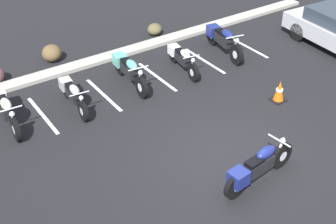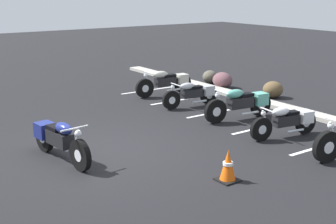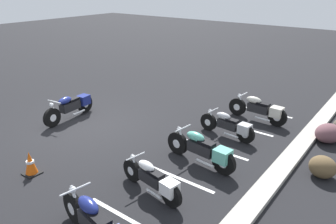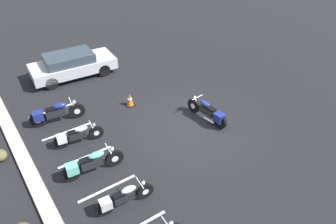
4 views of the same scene
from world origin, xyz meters
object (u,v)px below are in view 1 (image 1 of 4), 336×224
motorcycle_navy_featured (257,167)px  landscape_rock_0 (155,29)px  parked_bike_1 (73,94)px  parked_bike_3 (182,58)px  landscape_rock_2 (52,53)px  parked_bike_0 (5,109)px  parked_bike_2 (128,70)px  traffic_cone (279,91)px  parked_bike_4 (223,39)px

motorcycle_navy_featured → landscape_rock_0: size_ratio=3.91×
parked_bike_1 → parked_bike_3: same height
motorcycle_navy_featured → parked_bike_1: size_ratio=1.13×
parked_bike_3 → landscape_rock_2: parked_bike_3 is taller
parked_bike_0 → parked_bike_1: (1.79, -0.26, -0.04)m
parked_bike_2 → landscape_rock_2: bearing=-147.8°
landscape_rock_0 → landscape_rock_2: (-3.89, 0.21, 0.06)m
motorcycle_navy_featured → parked_bike_0: bearing=118.6°
landscape_rock_0 → landscape_rock_2: landscape_rock_2 is taller
motorcycle_navy_featured → parked_bike_2: bearing=84.6°
traffic_cone → motorcycle_navy_featured: bearing=-143.7°
parked_bike_4 → traffic_cone: 3.34m
parked_bike_4 → landscape_rock_0: size_ratio=4.06×
parked_bike_3 → parked_bike_2: bearing=-87.4°
parked_bike_4 → traffic_cone: parked_bike_4 is taller
motorcycle_navy_featured → landscape_rock_0: motorcycle_navy_featured is taller
parked_bike_0 → landscape_rock_2: parked_bike_0 is taller
parked_bike_3 → landscape_rock_0: bearing=173.8°
traffic_cone → parked_bike_1: bearing=148.5°
parked_bike_1 → landscape_rock_2: bearing=173.2°
motorcycle_navy_featured → landscape_rock_2: motorcycle_navy_featured is taller
parked_bike_0 → landscape_rock_0: bearing=114.5°
landscape_rock_0 → parked_bike_0: bearing=-158.7°
landscape_rock_0 → parked_bike_2: bearing=-135.8°
parked_bike_4 → landscape_rock_2: bearing=-107.8°
parked_bike_1 → landscape_rock_0: (4.49, 2.71, -0.20)m
motorcycle_navy_featured → parked_bike_0: 6.66m
parked_bike_1 → motorcycle_navy_featured: bearing=25.8°
parked_bike_0 → parked_bike_3: (5.54, -0.24, -0.04)m
landscape_rock_0 → parked_bike_4: bearing=-65.9°
parked_bike_3 → parked_bike_4: parked_bike_4 is taller
parked_bike_3 → landscape_rock_2: (-3.15, 2.91, -0.13)m
motorcycle_navy_featured → landscape_rock_2: 8.26m
landscape_rock_2 → parked_bike_1: bearing=-101.6°
parked_bike_2 → parked_bike_4: (3.67, 0.01, 0.02)m
parked_bike_0 → parked_bike_2: size_ratio=0.97×
parked_bike_3 → traffic_cone: size_ratio=3.08×
landscape_rock_0 → landscape_rock_2: bearing=176.9°
parked_bike_2 → parked_bike_0: bearing=-84.6°
motorcycle_navy_featured → landscape_rock_2: (-1.40, 8.14, -0.18)m
parked_bike_1 → parked_bike_4: bearing=97.2°
parked_bike_3 → motorcycle_navy_featured: bearing=-9.3°
parked_bike_2 → traffic_cone: 4.46m
parked_bike_2 → landscape_rock_2: 3.01m
parked_bike_3 → parked_bike_4: bearing=105.8°
traffic_cone → landscape_rock_2: bearing=126.2°
motorcycle_navy_featured → parked_bike_0: (-3.80, 5.47, -0.01)m
parked_bike_2 → landscape_rock_0: parked_bike_2 is taller
parked_bike_3 → parked_bike_4: (1.85, 0.21, 0.07)m
parked_bike_1 → landscape_rock_2: parked_bike_1 is taller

